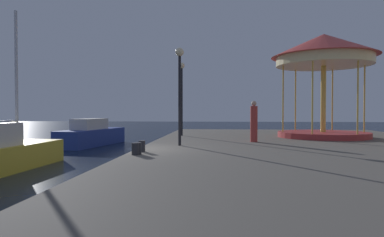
% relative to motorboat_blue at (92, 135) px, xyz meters
% --- Properties ---
extents(ground_plane, '(120.00, 120.00, 0.00)m').
position_rel_motorboat_blue_xyz_m(ground_plane, '(5.19, -8.88, -0.68)').
color(ground_plane, black).
extents(quay_dock, '(14.64, 28.92, 0.80)m').
position_rel_motorboat_blue_xyz_m(quay_dock, '(12.51, -8.88, -0.28)').
color(quay_dock, '#5B564F').
rests_on(quay_dock, ground).
extents(motorboat_blue, '(2.80, 6.18, 1.77)m').
position_rel_motorboat_blue_xyz_m(motorboat_blue, '(0.00, 0.00, 0.00)').
color(motorboat_blue, navy).
rests_on(motorboat_blue, ground).
extents(carousel, '(5.70, 5.70, 5.72)m').
position_rel_motorboat_blue_xyz_m(carousel, '(14.13, -2.33, 4.42)').
color(carousel, '#B23333').
rests_on(carousel, quay_dock).
extents(lamp_post_near_edge, '(0.36, 0.36, 4.13)m').
position_rel_motorboat_blue_xyz_m(lamp_post_near_edge, '(6.70, -7.43, 2.96)').
color(lamp_post_near_edge, black).
rests_on(lamp_post_near_edge, quay_dock).
extents(lamp_post_mid_promenade, '(0.36, 0.36, 4.34)m').
position_rel_motorboat_blue_xyz_m(lamp_post_mid_promenade, '(6.15, -1.65, 3.08)').
color(lamp_post_mid_promenade, black).
rests_on(lamp_post_mid_promenade, quay_dock).
extents(bollard_south, '(0.24, 0.24, 0.40)m').
position_rel_motorboat_blue_xyz_m(bollard_south, '(5.60, -9.73, 0.32)').
color(bollard_south, '#2D2D33').
rests_on(bollard_south, quay_dock).
extents(bollard_north, '(0.24, 0.24, 0.40)m').
position_rel_motorboat_blue_xyz_m(bollard_north, '(5.58, -10.63, 0.32)').
color(bollard_north, '#2D2D33').
rests_on(bollard_north, quay_dock).
extents(bollard_center, '(0.24, 0.24, 0.40)m').
position_rel_motorboat_blue_xyz_m(bollard_center, '(5.63, -10.47, 0.32)').
color(bollard_center, '#2D2D33').
rests_on(bollard_center, quay_dock).
extents(person_mid_promenade, '(0.34, 0.34, 1.94)m').
position_rel_motorboat_blue_xyz_m(person_mid_promenade, '(10.01, -5.48, 1.03)').
color(person_mid_promenade, '#B23833').
rests_on(person_mid_promenade, quay_dock).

